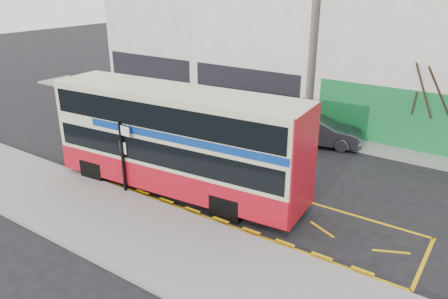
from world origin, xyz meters
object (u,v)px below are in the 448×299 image
Objects in this scene: car_grey at (317,131)px; street_tree_right at (436,76)px; street_tree_left at (143,40)px; double_decker_bus at (178,140)px; car_silver at (161,108)px; bus_stop_post at (123,151)px.

car_grey is 0.79× the size of street_tree_right.
street_tree_left reaches higher than car_grey.
car_grey is (2.55, 8.27, -1.51)m from double_decker_bus.
double_decker_bus is 2.37× the size of car_grey.
car_silver is 6.97m from street_tree_left.
bus_stop_post is 0.50× the size of street_tree_right.
car_silver is 10.19m from car_grey.
street_tree_left is (-10.81, 12.42, 2.14)m from bus_stop_post.
double_decker_bus reaches higher than bus_stop_post.
street_tree_right is (9.11, 11.54, 2.06)m from bus_stop_post.
street_tree_right is (7.51, 10.06, 1.72)m from double_decker_bus.
car_silver is 0.79× the size of car_grey.
car_grey is (4.14, 9.75, -1.16)m from bus_stop_post.
street_tree_right reaches higher than bus_stop_post.
street_tree_left reaches higher than car_silver.
street_tree_right reaches higher than double_decker_bus.
bus_stop_post reaches higher than car_grey.
double_decker_bus is at bearing 45.49° from bus_stop_post.
car_grey is 6.19m from street_tree_right.
street_tree_left is at bearing 63.53° from car_grey.
car_grey is 15.54m from street_tree_left.
street_tree_left reaches higher than double_decker_bus.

